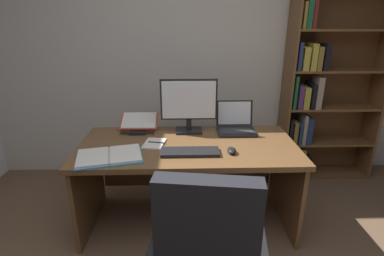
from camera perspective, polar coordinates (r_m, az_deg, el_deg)
name	(u,v)px	position (r m, az deg, el deg)	size (l,w,h in m)	color
wall_back	(193,38)	(3.18, 0.28, 16.58)	(4.82, 0.12, 2.87)	beige
desk	(188,161)	(2.49, -0.78, -6.32)	(1.68, 0.80, 0.71)	brown
bookshelf	(323,76)	(3.31, 23.50, 9.09)	(0.96, 0.30, 2.29)	brown
monitor	(189,106)	(2.52, -0.61, 4.24)	(0.47, 0.16, 0.46)	black
laptop	(236,125)	(2.62, 8.27, 0.53)	(0.32, 0.29, 0.24)	black
keyboard	(190,152)	(2.18, -0.36, -4.56)	(0.42, 0.15, 0.02)	black
computer_mouse	(232,150)	(2.20, 7.49, -4.24)	(0.06, 0.10, 0.04)	black
reading_stand_with_book	(139,123)	(2.66, -9.98, 1.01)	(0.32, 0.28, 0.12)	black
open_binder	(109,156)	(2.20, -15.38, -5.14)	(0.50, 0.39, 0.02)	#2D84C6
notepad	(154,143)	(2.36, -7.16, -2.91)	(0.15, 0.21, 0.01)	silver
pen	(157,142)	(2.35, -6.68, -2.71)	(0.01, 0.01, 0.14)	black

